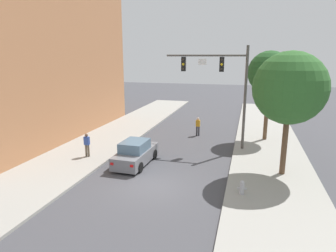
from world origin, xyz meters
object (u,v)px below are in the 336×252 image
pedestrian_sidewalk_left_walker (87,144)px  fire_hydrant (242,187)px  car_lead_grey (136,153)px  street_tree_second (270,73)px  traffic_signal_mast (223,79)px  street_tree_nearest (290,88)px  pedestrian_crossing_road (198,126)px

pedestrian_sidewalk_left_walker → fire_hydrant: (10.45, -3.09, -0.56)m
car_lead_grey → street_tree_second: bearing=43.5°
traffic_signal_mast → street_tree_nearest: size_ratio=1.06×
car_lead_grey → fire_hydrant: 7.47m
traffic_signal_mast → pedestrian_crossing_road: size_ratio=4.57×
pedestrian_sidewalk_left_walker → pedestrian_crossing_road: 10.19m
pedestrian_sidewalk_left_walker → street_tree_second: bearing=33.2°
street_tree_nearest → street_tree_second: bearing=95.3°
traffic_signal_mast → street_tree_second: 4.58m
car_lead_grey → pedestrian_crossing_road: pedestrian_crossing_road is taller
car_lead_grey → pedestrian_sidewalk_left_walker: size_ratio=2.61×
car_lead_grey → pedestrian_sidewalk_left_walker: pedestrian_sidewalk_left_walker is taller
street_tree_second → car_lead_grey: bearing=-136.5°
car_lead_grey → pedestrian_crossing_road: 8.57m
car_lead_grey → fire_hydrant: (6.86, -2.96, -0.22)m
traffic_signal_mast → pedestrian_sidewalk_left_walker: bearing=-151.1°
pedestrian_sidewalk_left_walker → fire_hydrant: bearing=-16.5°
pedestrian_crossing_road → street_tree_nearest: 10.87m
pedestrian_crossing_road → street_tree_nearest: street_tree_nearest is taller
traffic_signal_mast → street_tree_nearest: traffic_signal_mast is taller
car_lead_grey → street_tree_second: street_tree_second is taller
pedestrian_crossing_road → street_tree_nearest: size_ratio=0.23×
pedestrian_sidewalk_left_walker → traffic_signal_mast: bearing=28.9°
traffic_signal_mast → fire_hydrant: traffic_signal_mast is taller
fire_hydrant → car_lead_grey: bearing=156.6°
fire_hydrant → street_tree_nearest: 6.18m
fire_hydrant → street_tree_nearest: size_ratio=0.10×
pedestrian_crossing_road → car_lead_grey: bearing=-108.4°
pedestrian_crossing_road → fire_hydrant: bearing=-69.5°
fire_hydrant → street_tree_second: bearing=82.1°
fire_hydrant → street_tree_nearest: street_tree_nearest is taller
traffic_signal_mast → pedestrian_crossing_road: (-2.28, 3.27, -4.40)m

